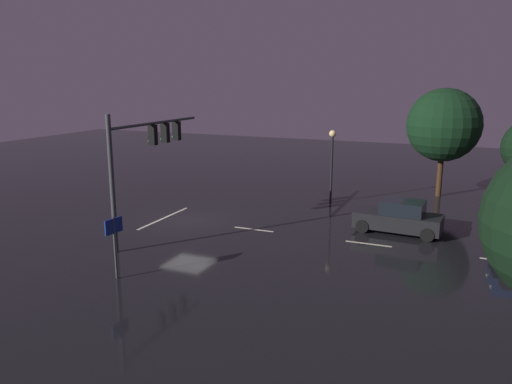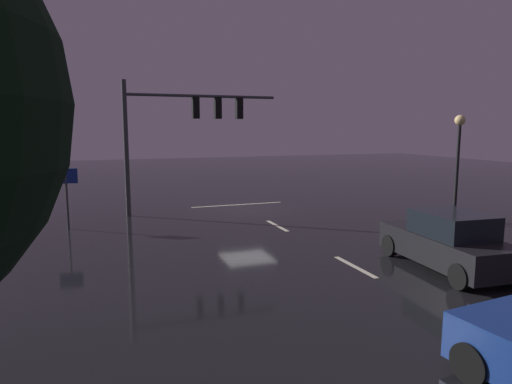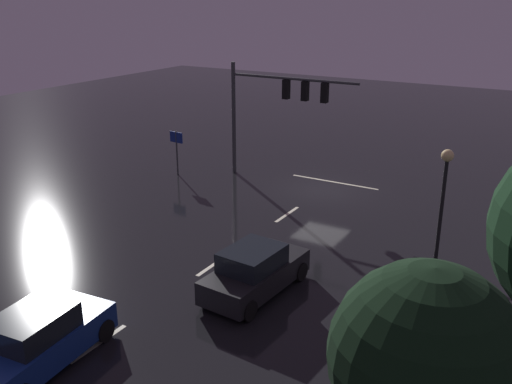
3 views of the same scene
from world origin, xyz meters
TOP-DOWN VIEW (x-y plane):
  - ground_plane at (0.00, 0.00)m, footprint 80.00×80.00m
  - traffic_signal_assembly at (3.00, -0.39)m, footprint 7.38×0.47m
  - lane_dash_far at (0.00, 4.00)m, footprint 0.16×2.20m
  - lane_dash_mid at (0.00, 10.00)m, footprint 0.16×2.20m
  - stop_bar at (0.00, -1.58)m, footprint 5.00×0.16m
  - car_approaching at (-2.43, 11.05)m, footprint 2.17×4.47m
  - street_lamp_left_kerb at (-7.33, 6.16)m, footprint 0.44×0.44m
  - route_sign at (8.23, 1.66)m, footprint 0.90×0.15m

SIDE VIEW (x-z plane):
  - ground_plane at x=0.00m, z-range 0.00..0.00m
  - lane_dash_far at x=0.00m, z-range 0.00..0.01m
  - lane_dash_mid at x=0.00m, z-range 0.00..0.01m
  - stop_bar at x=0.00m, z-range 0.00..0.01m
  - car_approaching at x=-2.43m, z-range -0.05..1.65m
  - route_sign at x=8.23m, z-range 0.56..3.08m
  - street_lamp_left_kerb at x=-7.33m, z-range 0.96..5.59m
  - traffic_signal_assembly at x=3.00m, z-range 1.33..7.58m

